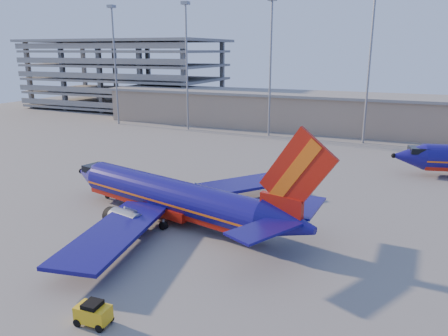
# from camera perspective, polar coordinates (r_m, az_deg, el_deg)

# --- Properties ---
(ground) EXTENTS (220.00, 220.00, 0.00)m
(ground) POSITION_cam_1_polar(r_m,az_deg,el_deg) (53.81, -4.03, -4.72)
(ground) COLOR slate
(ground) RESTS_ON ground
(terminal_building) EXTENTS (122.00, 16.00, 8.50)m
(terminal_building) POSITION_cam_1_polar(r_m,az_deg,el_deg) (104.68, 15.83, 6.94)
(terminal_building) COLOR gray
(terminal_building) RESTS_ON ground
(parking_garage) EXTENTS (62.00, 32.00, 21.40)m
(parking_garage) POSITION_cam_1_polar(r_m,az_deg,el_deg) (146.56, -12.68, 12.26)
(parking_garage) COLOR slate
(parking_garage) RESTS_ON ground
(light_mast_row) EXTENTS (101.60, 1.60, 28.65)m
(light_mast_row) POSITION_cam_1_polar(r_m,az_deg,el_deg) (92.72, 12.22, 14.40)
(light_mast_row) COLOR gray
(light_mast_row) RESTS_ON ground
(aircraft_main) EXTENTS (35.15, 33.39, 12.12)m
(aircraft_main) POSITION_cam_1_polar(r_m,az_deg,el_deg) (48.13, -6.33, -3.94)
(aircraft_main) COLOR navy
(aircraft_main) RESTS_ON ground
(baggage_tug) EXTENTS (2.43, 1.55, 1.70)m
(baggage_tug) POSITION_cam_1_polar(r_m,az_deg,el_deg) (32.69, -16.72, -17.67)
(baggage_tug) COLOR yellow
(baggage_tug) RESTS_ON ground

